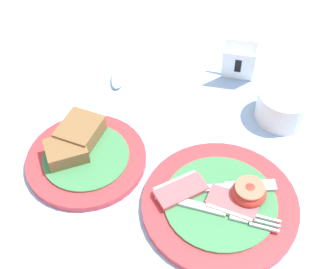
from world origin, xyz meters
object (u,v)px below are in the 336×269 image
Objects in this scene: bread_plate at (83,153)px; number_card at (238,63)px; teaspoon_by_saucer at (117,86)px; breakfast_plate at (222,203)px; sugar_cup at (284,104)px.

bread_plate is 2.64× the size of number_card.
bread_plate is 0.34m from number_card.
number_card is 0.23m from teaspoon_by_saucer.
breakfast_plate is 0.32m from teaspoon_by_saucer.
number_card is at bearing 97.59° from breakfast_plate.
breakfast_plate is 1.21× the size of bread_plate.
bread_plate is (-0.24, 0.02, 0.00)m from breakfast_plate.
teaspoon_by_saucer is at bearing 141.52° from breakfast_plate.
breakfast_plate is 1.23× the size of teaspoon_by_saucer.
number_card is (0.20, 0.27, 0.02)m from bread_plate.
sugar_cup reaches higher than teaspoon_by_saucer.
number_card is (-0.04, 0.29, 0.03)m from breakfast_plate.
breakfast_plate is 0.23m from sugar_cup.
sugar_cup is at bearing 33.58° from bread_plate.
number_card reaches higher than teaspoon_by_saucer.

